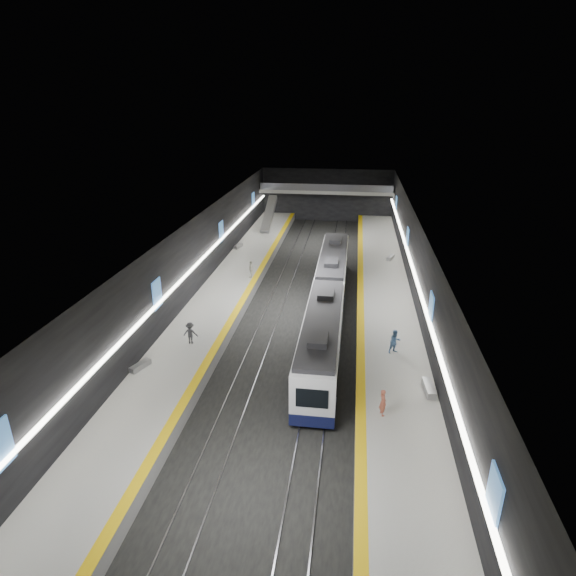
# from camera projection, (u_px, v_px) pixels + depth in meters

# --- Properties ---
(ground) EXTENTS (70.00, 70.00, 0.00)m
(ground) POSITION_uv_depth(u_px,v_px,m) (301.00, 312.00, 43.52)
(ground) COLOR black
(ground) RESTS_ON ground
(ceiling) EXTENTS (20.00, 70.00, 0.04)m
(ceiling) POSITION_uv_depth(u_px,v_px,m) (302.00, 226.00, 40.56)
(ceiling) COLOR beige
(ceiling) RESTS_ON wall_left
(wall_left) EXTENTS (0.04, 70.00, 8.00)m
(wall_left) POSITION_uv_depth(u_px,v_px,m) (191.00, 265.00, 43.33)
(wall_left) COLOR black
(wall_left) RESTS_ON ground
(wall_right) EXTENTS (0.04, 70.00, 8.00)m
(wall_right) POSITION_uv_depth(u_px,v_px,m) (418.00, 276.00, 40.76)
(wall_right) COLOR black
(wall_right) RESTS_ON ground
(wall_back) EXTENTS (20.00, 0.04, 8.00)m
(wall_back) POSITION_uv_depth(u_px,v_px,m) (327.00, 195.00, 74.24)
(wall_back) COLOR black
(wall_back) RESTS_ON ground
(platform_left) EXTENTS (5.00, 70.00, 1.00)m
(platform_left) POSITION_uv_depth(u_px,v_px,m) (220.00, 303.00, 44.30)
(platform_left) COLOR slate
(platform_left) RESTS_ON ground
(tile_surface_left) EXTENTS (5.00, 70.00, 0.02)m
(tile_surface_left) POSITION_uv_depth(u_px,v_px,m) (220.00, 297.00, 44.11)
(tile_surface_left) COLOR #9F9F9A
(tile_surface_left) RESTS_ON platform_left
(tactile_strip_left) EXTENTS (0.60, 70.00, 0.02)m
(tactile_strip_left) POSITION_uv_depth(u_px,v_px,m) (243.00, 299.00, 43.83)
(tactile_strip_left) COLOR yellow
(tactile_strip_left) RESTS_ON platform_left
(platform_right) EXTENTS (5.00, 70.00, 1.00)m
(platform_right) POSITION_uv_depth(u_px,v_px,m) (385.00, 312.00, 42.37)
(platform_right) COLOR slate
(platform_right) RESTS_ON ground
(tile_surface_right) EXTENTS (5.00, 70.00, 0.02)m
(tile_surface_right) POSITION_uv_depth(u_px,v_px,m) (386.00, 307.00, 42.19)
(tile_surface_right) COLOR #9F9F9A
(tile_surface_right) RESTS_ON platform_right
(tactile_strip_right) EXTENTS (0.60, 70.00, 0.02)m
(tactile_strip_right) POSITION_uv_depth(u_px,v_px,m) (361.00, 305.00, 42.46)
(tactile_strip_right) COLOR yellow
(tactile_strip_right) RESTS_ON platform_right
(rails) EXTENTS (6.52, 70.00, 0.12)m
(rails) POSITION_uv_depth(u_px,v_px,m) (301.00, 312.00, 43.50)
(rails) COLOR gray
(rails) RESTS_ON ground
(train) EXTENTS (2.69, 30.04, 3.60)m
(train) POSITION_uv_depth(u_px,v_px,m) (328.00, 298.00, 40.91)
(train) COLOR #0F133A
(train) RESTS_ON ground
(ad_posters) EXTENTS (19.94, 53.50, 2.20)m
(ad_posters) POSITION_uv_depth(u_px,v_px,m) (303.00, 262.00, 42.78)
(ad_posters) COLOR #407AC1
(ad_posters) RESTS_ON wall_left
(cove_light_left) EXTENTS (0.25, 68.60, 0.12)m
(cove_light_left) POSITION_uv_depth(u_px,v_px,m) (194.00, 268.00, 43.37)
(cove_light_left) COLOR white
(cove_light_left) RESTS_ON wall_left
(cove_light_right) EXTENTS (0.25, 68.60, 0.12)m
(cove_light_right) POSITION_uv_depth(u_px,v_px,m) (416.00, 278.00, 40.86)
(cove_light_right) COLOR white
(cove_light_right) RESTS_ON wall_right
(mezzanine_bridge) EXTENTS (20.00, 3.00, 1.50)m
(mezzanine_bridge) POSITION_uv_depth(u_px,v_px,m) (326.00, 191.00, 71.95)
(mezzanine_bridge) COLOR gray
(mezzanine_bridge) RESTS_ON wall_left
(escalator) EXTENTS (1.20, 7.50, 3.92)m
(escalator) POSITION_uv_depth(u_px,v_px,m) (269.00, 214.00, 67.33)
(escalator) COLOR #99999E
(escalator) RESTS_ON platform_left
(bench_left_near) EXTENTS (1.01, 1.70, 0.40)m
(bench_left_near) POSITION_uv_depth(u_px,v_px,m) (140.00, 366.00, 32.52)
(bench_left_near) COLOR #99999E
(bench_left_near) RESTS_ON platform_left
(bench_left_far) EXTENTS (0.84, 1.81, 0.43)m
(bench_left_far) POSITION_uv_depth(u_px,v_px,m) (238.00, 246.00, 58.58)
(bench_left_far) COLOR #99999E
(bench_left_far) RESTS_ON platform_left
(bench_right_near) EXTENTS (0.69, 1.96, 0.47)m
(bench_right_near) POSITION_uv_depth(u_px,v_px,m) (429.00, 388.00, 29.95)
(bench_right_near) COLOR #99999E
(bench_right_near) RESTS_ON platform_right
(bench_right_far) EXTENTS (1.01, 1.74, 0.41)m
(bench_right_far) POSITION_uv_depth(u_px,v_px,m) (390.00, 258.00, 54.43)
(bench_right_far) COLOR #99999E
(bench_right_far) RESTS_ON platform_right
(passenger_right_a) EXTENTS (0.58, 0.71, 1.66)m
(passenger_right_a) POSITION_uv_depth(u_px,v_px,m) (383.00, 403.00, 27.55)
(passenger_right_a) COLOR #B75A44
(passenger_right_a) RESTS_ON platform_right
(passenger_right_b) EXTENTS (1.09, 1.02, 1.78)m
(passenger_right_b) POSITION_uv_depth(u_px,v_px,m) (395.00, 342.00, 34.28)
(passenger_right_b) COLOR #4E76AA
(passenger_right_b) RESTS_ON platform_right
(passenger_left_a) EXTENTS (0.55, 1.09, 1.79)m
(passenger_left_a) POSITION_uv_depth(u_px,v_px,m) (251.00, 269.00, 48.67)
(passenger_left_a) COLOR beige
(passenger_left_a) RESTS_ON platform_left
(passenger_left_b) EXTENTS (1.11, 0.67, 1.68)m
(passenger_left_b) POSITION_uv_depth(u_px,v_px,m) (190.00, 333.00, 35.62)
(passenger_left_b) COLOR #38393F
(passenger_left_b) RESTS_ON platform_left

